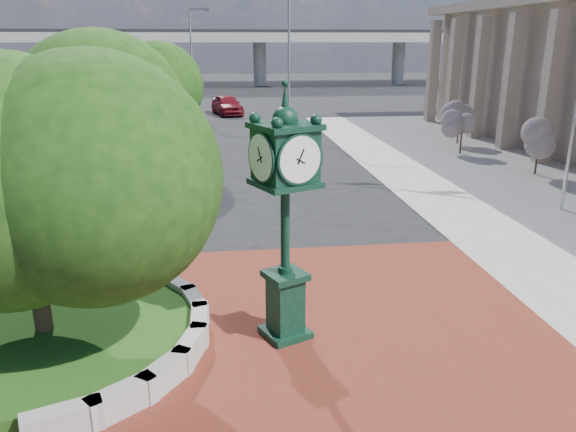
# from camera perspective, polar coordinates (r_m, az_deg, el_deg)

# --- Properties ---
(ground) EXTENTS (200.00, 200.00, 0.00)m
(ground) POSITION_cam_1_polar(r_m,az_deg,el_deg) (12.69, -0.60, -11.60)
(ground) COLOR black
(ground) RESTS_ON ground
(plaza) EXTENTS (12.00, 12.00, 0.04)m
(plaza) POSITION_cam_1_polar(r_m,az_deg,el_deg) (11.82, -0.02, -13.85)
(plaza) COLOR brown
(plaza) RESTS_ON ground
(planter_wall) EXTENTS (2.96, 6.77, 0.54)m
(planter_wall) POSITION_cam_1_polar(r_m,az_deg,el_deg) (12.58, -13.18, -10.98)
(planter_wall) COLOR #9E9B93
(planter_wall) RESTS_ON ground
(grass_bed) EXTENTS (6.10, 6.10, 0.40)m
(grass_bed) POSITION_cam_1_polar(r_m,az_deg,el_deg) (13.08, -23.39, -11.24)
(grass_bed) COLOR #1A4A15
(grass_bed) RESTS_ON ground
(overpass) EXTENTS (90.00, 12.00, 7.50)m
(overpass) POSITION_cam_1_polar(r_m,az_deg,el_deg) (81.03, -6.78, 17.59)
(overpass) COLOR #9E9B93
(overpass) RESTS_ON ground
(tree_planter) EXTENTS (5.20, 5.20, 6.33)m
(tree_planter) POSITION_cam_1_polar(r_m,az_deg,el_deg) (11.89, -25.41, 3.93)
(tree_planter) COLOR #38281C
(tree_planter) RESTS_ON ground
(tree_street) EXTENTS (4.40, 4.40, 5.45)m
(tree_street) POSITION_cam_1_polar(r_m,az_deg,el_deg) (29.30, -12.78, 11.29)
(tree_street) COLOR #38281C
(tree_street) RESTS_ON ground
(post_clock) EXTENTS (1.40, 1.40, 5.36)m
(post_clock) POSITION_cam_1_polar(r_m,az_deg,el_deg) (11.32, -0.28, 0.95)
(post_clock) COLOR black
(post_clock) RESTS_ON ground
(parked_car) EXTENTS (3.03, 5.31, 1.70)m
(parked_car) POSITION_cam_1_polar(r_m,az_deg,el_deg) (49.48, -6.21, 11.17)
(parked_car) COLOR maroon
(parked_car) RESTS_ON ground
(street_lamp_near) EXTENTS (1.96, 1.02, 9.31)m
(street_lamp_near) POSITION_cam_1_polar(r_m,az_deg,el_deg) (40.76, 0.41, 16.44)
(street_lamp_near) COLOR slate
(street_lamp_near) RESTS_ON ground
(street_lamp_far) EXTENTS (1.86, 0.87, 8.66)m
(street_lamp_far) POSITION_cam_1_polar(r_m,az_deg,el_deg) (49.92, -9.55, 15.96)
(street_lamp_far) COLOR slate
(street_lamp_far) RESTS_ON ground
(shrub_near) EXTENTS (1.20, 1.20, 2.20)m
(shrub_near) POSITION_cam_1_polar(r_m,az_deg,el_deg) (29.13, 24.15, 6.90)
(shrub_near) COLOR #38281C
(shrub_near) RESTS_ON ground
(shrub_mid) EXTENTS (1.20, 1.20, 2.20)m
(shrub_mid) POSITION_cam_1_polar(r_m,az_deg,el_deg) (33.18, 17.30, 8.75)
(shrub_mid) COLOR #38281C
(shrub_mid) RESTS_ON ground
(shrub_far) EXTENTS (1.20, 1.20, 2.20)m
(shrub_far) POSITION_cam_1_polar(r_m,az_deg,el_deg) (36.40, 17.01, 9.48)
(shrub_far) COLOR #38281C
(shrub_far) RESTS_ON ground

